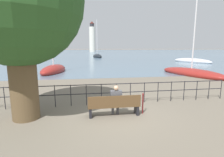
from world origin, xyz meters
TOP-DOWN VIEW (x-y plane):
  - ground_plane at (0.00, 0.00)m, footprint 1000.00×1000.00m
  - harbor_water at (0.00, 159.07)m, footprint 600.00×300.00m
  - shade_tree at (-3.49, 0.27)m, footprint 4.83×4.83m
  - park_bench at (0.00, -0.07)m, footprint 2.14×0.45m
  - seated_person_left at (0.08, 0.01)m, footprint 0.46×0.35m
  - promenade_railing at (0.00, 1.52)m, footprint 12.54×0.04m
  - closed_umbrella at (1.25, 0.03)m, footprint 0.09×0.09m
  - sailboat_0 at (2.66, 44.72)m, footprint 3.18×5.80m
  - sailboat_1 at (-4.65, 13.90)m, footprint 3.04×6.10m
  - sailboat_2 at (19.76, 24.70)m, footprint 4.81×8.18m
  - sailboat_3 at (9.72, 9.53)m, footprint 4.25×7.85m
  - harbor_lighthouse at (4.96, 123.00)m, footprint 4.26×4.26m

SIDE VIEW (x-z plane):
  - ground_plane at x=0.00m, z-range 0.00..0.00m
  - harbor_water at x=0.00m, z-range 0.00..0.01m
  - sailboat_3 at x=9.72m, z-range -3.91..4.39m
  - sailboat_1 at x=-4.65m, z-range -4.69..5.31m
  - sailboat_2 at x=19.76m, z-range -6.03..6.65m
  - sailboat_0 at x=2.66m, z-range -5.20..5.94m
  - park_bench at x=0.00m, z-range -0.01..0.89m
  - closed_umbrella at x=1.25m, z-range 0.05..0.99m
  - promenade_railing at x=0.00m, z-range 0.17..1.22m
  - seated_person_left at x=0.08m, z-range 0.06..1.34m
  - shade_tree at x=-3.49m, z-range 0.96..7.87m
  - harbor_lighthouse at x=4.96m, z-range -0.75..20.80m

